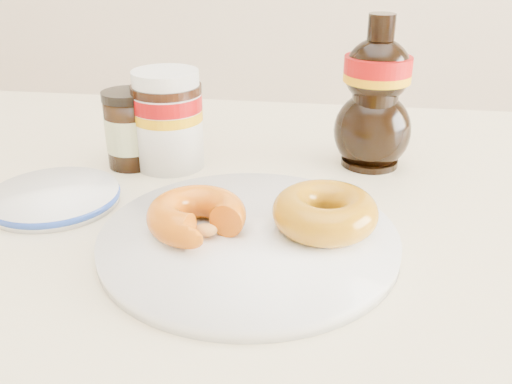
# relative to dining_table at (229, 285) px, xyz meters

# --- Properties ---
(dining_table) EXTENTS (1.40, 0.90, 0.75)m
(dining_table) POSITION_rel_dining_table_xyz_m (0.00, 0.00, 0.00)
(dining_table) COLOR beige
(dining_table) RESTS_ON ground
(plate) EXTENTS (0.29, 0.29, 0.01)m
(plate) POSITION_rel_dining_table_xyz_m (0.03, -0.05, 0.09)
(plate) COLOR white
(plate) RESTS_ON dining_table
(donut_bitten) EXTENTS (0.11, 0.11, 0.03)m
(donut_bitten) POSITION_rel_dining_table_xyz_m (-0.02, -0.05, 0.11)
(donut_bitten) COLOR #C6580B
(donut_bitten) RESTS_ON plate
(donut_whole) EXTENTS (0.11, 0.11, 0.04)m
(donut_whole) POSITION_rel_dining_table_xyz_m (0.10, -0.03, 0.12)
(donut_whole) COLOR #AB6C0B
(donut_whole) RESTS_ON plate
(nutella_jar) EXTENTS (0.09, 0.09, 0.12)m
(nutella_jar) POSITION_rel_dining_table_xyz_m (-0.10, 0.14, 0.15)
(nutella_jar) COLOR white
(nutella_jar) RESTS_ON dining_table
(syrup_bottle) EXTENTS (0.11, 0.09, 0.19)m
(syrup_bottle) POSITION_rel_dining_table_xyz_m (0.16, 0.18, 0.18)
(syrup_bottle) COLOR black
(syrup_bottle) RESTS_ON dining_table
(dark_jar) EXTENTS (0.06, 0.06, 0.10)m
(dark_jar) POSITION_rel_dining_table_xyz_m (-0.15, 0.13, 0.13)
(dark_jar) COLOR black
(dark_jar) RESTS_ON dining_table
(blue_rim_saucer) EXTENTS (0.15, 0.15, 0.01)m
(blue_rim_saucer) POSITION_rel_dining_table_xyz_m (-0.20, 0.01, 0.09)
(blue_rim_saucer) COLOR white
(blue_rim_saucer) RESTS_ON dining_table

